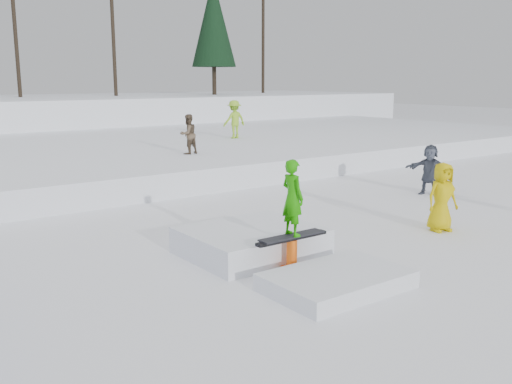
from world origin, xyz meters
TOP-DOWN VIEW (x-y plane):
  - ground at (0.00, 0.00)m, footprint 120.00×120.00m
  - snow_midrise at (0.00, 16.00)m, footprint 50.00×18.00m
  - treeline at (6.18, 28.28)m, footprint 40.24×4.22m
  - walker_olive at (3.71, 10.53)m, footprint 0.80×0.67m
  - walker_ygreen at (8.30, 14.20)m, footprint 1.14×0.66m
  - spectator_yellow at (4.50, 0.05)m, footprint 0.90×0.71m
  - spectator_dark at (7.89, 2.92)m, footprint 1.06×1.50m
  - jib_rail_feature at (-0.18, 0.53)m, footprint 2.60×4.40m

SIDE VIEW (x-z plane):
  - ground at x=0.00m, z-range 0.00..0.00m
  - jib_rail_feature at x=-0.18m, z-range -0.75..1.36m
  - snow_midrise at x=0.00m, z-range 0.00..0.80m
  - spectator_dark at x=7.89m, z-range 0.00..1.56m
  - spectator_yellow at x=4.50m, z-range 0.00..1.63m
  - walker_olive at x=3.71m, z-range 0.80..2.27m
  - walker_ygreen at x=8.30m, z-range 0.80..2.57m
  - treeline at x=6.18m, z-range 2.20..12.70m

